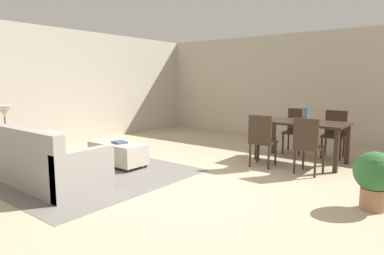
% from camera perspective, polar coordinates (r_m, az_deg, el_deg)
% --- Properties ---
extents(ground_plane, '(10.80, 10.80, 0.00)m').
position_cam_1_polar(ground_plane, '(4.66, -0.39, -10.78)').
color(ground_plane, tan).
extents(wall_back, '(9.00, 0.12, 2.70)m').
position_cam_1_polar(wall_back, '(8.89, 20.20, 6.60)').
color(wall_back, '#BCB2A0').
rests_on(wall_back, ground_plane).
extents(wall_left, '(0.12, 11.00, 2.70)m').
position_cam_1_polar(wall_left, '(8.25, -23.47, 6.34)').
color(wall_left, '#BCB2A0').
rests_on(wall_left, ground_plane).
extents(area_rug, '(3.00, 2.80, 0.01)m').
position_cam_1_polar(area_rug, '(5.77, -17.77, -7.41)').
color(area_rug, slate).
rests_on(area_rug, ground_plane).
extents(couch, '(2.08, 0.88, 0.86)m').
position_cam_1_polar(couch, '(5.40, -24.27, -5.68)').
color(couch, gray).
rests_on(couch, ground_plane).
extents(ottoman_table, '(1.08, 0.50, 0.42)m').
position_cam_1_polar(ottoman_table, '(6.06, -12.60, -4.22)').
color(ottoman_table, '#B7AD9E').
rests_on(ottoman_table, ground_plane).
extents(side_table, '(0.40, 0.40, 0.56)m').
position_cam_1_polar(side_table, '(6.60, -29.20, -2.26)').
color(side_table, olive).
rests_on(side_table, ground_plane).
extents(table_lamp, '(0.26, 0.26, 0.52)m').
position_cam_1_polar(table_lamp, '(6.53, -29.52, 2.29)').
color(table_lamp, brown).
rests_on(table_lamp, side_table).
extents(dining_table, '(1.54, 0.86, 0.76)m').
position_cam_1_polar(dining_table, '(6.43, 18.37, 0.11)').
color(dining_table, '#332319').
rests_on(dining_table, ground_plane).
extents(dining_chair_near_left, '(0.43, 0.43, 0.92)m').
position_cam_1_polar(dining_chair_near_left, '(5.88, 11.85, -1.76)').
color(dining_chair_near_left, '#332319').
rests_on(dining_chair_near_left, ground_plane).
extents(dining_chair_near_right, '(0.43, 0.43, 0.92)m').
position_cam_1_polar(dining_chair_near_right, '(5.61, 19.24, -2.51)').
color(dining_chair_near_right, '#332319').
rests_on(dining_chair_near_right, ground_plane).
extents(dining_chair_far_left, '(0.42, 0.42, 0.92)m').
position_cam_1_polar(dining_chair_far_left, '(7.30, 17.35, -0.05)').
color(dining_chair_far_left, '#332319').
rests_on(dining_chair_far_left, ground_plane).
extents(dining_chair_far_right, '(0.43, 0.43, 0.92)m').
position_cam_1_polar(dining_chair_far_right, '(7.09, 23.25, -0.58)').
color(dining_chair_far_right, '#332319').
rests_on(dining_chair_far_right, ground_plane).
extents(vase_centerpiece, '(0.10, 0.10, 0.26)m').
position_cam_1_polar(vase_centerpiece, '(6.44, 18.81, 2.15)').
color(vase_centerpiece, slate).
rests_on(vase_centerpiece, dining_table).
extents(book_on_ottoman, '(0.30, 0.25, 0.03)m').
position_cam_1_polar(book_on_ottoman, '(5.98, -12.31, -2.47)').
color(book_on_ottoman, '#3F4C72').
rests_on(book_on_ottoman, ottoman_table).
extents(potted_plant, '(0.47, 0.47, 0.69)m').
position_cam_1_polar(potted_plant, '(4.44, 28.82, -7.34)').
color(potted_plant, '#996B4C').
rests_on(potted_plant, ground_plane).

